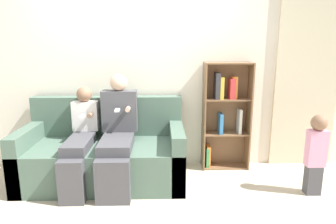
{
  "coord_description": "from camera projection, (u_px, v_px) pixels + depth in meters",
  "views": [
    {
      "loc": [
        0.31,
        -2.79,
        1.58
      ],
      "look_at": [
        0.4,
        0.61,
        0.81
      ],
      "focal_mm": 32.0,
      "sensor_mm": 36.0,
      "label": 1
    }
  ],
  "objects": [
    {
      "name": "ground_plane",
      "position": [
        130.0,
        203.0,
        3.06
      ],
      "size": [
        14.0,
        14.0,
        0.0
      ],
      "primitive_type": "plane",
      "color": "beige"
    },
    {
      "name": "back_wall",
      "position": [
        136.0,
        69.0,
        3.8
      ],
      "size": [
        10.0,
        0.06,
        2.55
      ],
      "color": "silver",
      "rests_on": "ground_plane"
    },
    {
      "name": "curtain_panel",
      "position": [
        307.0,
        78.0,
        3.83
      ],
      "size": [
        0.82,
        0.04,
        2.32
      ],
      "color": "beige",
      "rests_on": "ground_plane"
    },
    {
      "name": "couch",
      "position": [
        105.0,
        154.0,
        3.53
      ],
      "size": [
        1.84,
        0.92,
        0.95
      ],
      "color": "#4C6656",
      "rests_on": "ground_plane"
    },
    {
      "name": "adult_seated",
      "position": [
        117.0,
        130.0,
        3.35
      ],
      "size": [
        0.41,
        0.85,
        1.25
      ],
      "color": "#47474C",
      "rests_on": "ground_plane"
    },
    {
      "name": "child_seated",
      "position": [
        80.0,
        139.0,
        3.31
      ],
      "size": [
        0.3,
        0.87,
        1.09
      ],
      "color": "#47474C",
      "rests_on": "ground_plane"
    },
    {
      "name": "toddler_standing",
      "position": [
        316.0,
        152.0,
        3.14
      ],
      "size": [
        0.19,
        0.17,
        0.88
      ],
      "color": "#47474C",
      "rests_on": "ground_plane"
    },
    {
      "name": "bookshelf",
      "position": [
        225.0,
        114.0,
        3.82
      ],
      "size": [
        0.59,
        0.24,
        1.36
      ],
      "color": "brown",
      "rests_on": "ground_plane"
    }
  ]
}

